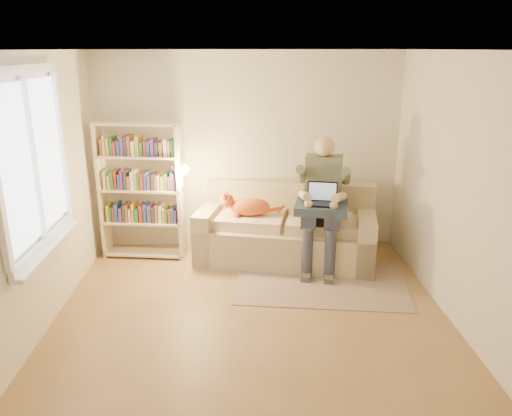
{
  "coord_description": "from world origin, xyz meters",
  "views": [
    {
      "loc": [
        -0.1,
        -4.26,
        2.61
      ],
      "look_at": [
        0.07,
        1.0,
        0.92
      ],
      "focal_mm": 35.0,
      "sensor_mm": 36.0,
      "label": 1
    }
  ],
  "objects_px": {
    "sofa": "(286,233)",
    "person": "(322,196)",
    "cat": "(243,206)",
    "laptop": "(326,198)",
    "bookshelf": "(141,184)"
  },
  "relations": [
    {
      "from": "sofa",
      "to": "person",
      "type": "xyz_separation_m",
      "value": [
        0.41,
        -0.25,
        0.56
      ]
    },
    {
      "from": "sofa",
      "to": "cat",
      "type": "relative_size",
      "value": 3.09
    },
    {
      "from": "person",
      "to": "laptop",
      "type": "distance_m",
      "value": 0.16
    },
    {
      "from": "cat",
      "to": "laptop",
      "type": "bearing_deg",
      "value": -9.37
    },
    {
      "from": "person",
      "to": "cat",
      "type": "height_order",
      "value": "person"
    },
    {
      "from": "person",
      "to": "laptop",
      "type": "xyz_separation_m",
      "value": [
        0.02,
        -0.16,
        0.02
      ]
    },
    {
      "from": "cat",
      "to": "bookshelf",
      "type": "height_order",
      "value": "bookshelf"
    },
    {
      "from": "person",
      "to": "laptop",
      "type": "bearing_deg",
      "value": -71.06
    },
    {
      "from": "sofa",
      "to": "person",
      "type": "height_order",
      "value": "person"
    },
    {
      "from": "sofa",
      "to": "laptop",
      "type": "distance_m",
      "value": 0.83
    },
    {
      "from": "bookshelf",
      "to": "sofa",
      "type": "bearing_deg",
      "value": 3.43
    },
    {
      "from": "sofa",
      "to": "bookshelf",
      "type": "xyz_separation_m",
      "value": [
        -1.84,
        0.1,
        0.63
      ]
    },
    {
      "from": "sofa",
      "to": "cat",
      "type": "height_order",
      "value": "sofa"
    },
    {
      "from": "person",
      "to": "cat",
      "type": "distance_m",
      "value": 1.01
    },
    {
      "from": "sofa",
      "to": "cat",
      "type": "distance_m",
      "value": 0.67
    }
  ]
}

